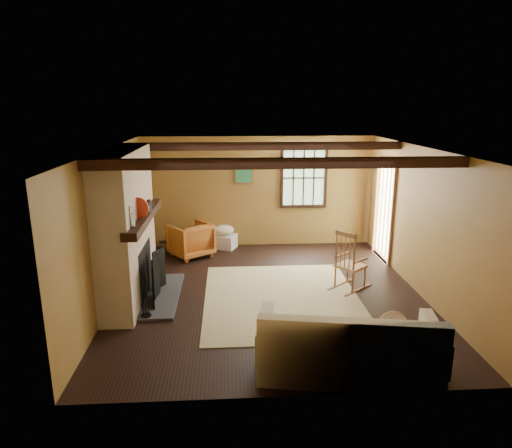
{
  "coord_description": "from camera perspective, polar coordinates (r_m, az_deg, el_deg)",
  "views": [
    {
      "loc": [
        -0.64,
        -7.01,
        3.08
      ],
      "look_at": [
        -0.18,
        0.4,
        1.1
      ],
      "focal_mm": 32.0,
      "sensor_mm": 36.0,
      "label": 1
    }
  ],
  "objects": [
    {
      "name": "rug",
      "position": [
        7.52,
        3.25,
        -9.26
      ],
      "size": [
        2.5,
        3.0,
        0.01
      ],
      "primitive_type": "cube",
      "color": "tan",
      "rests_on": "ground"
    },
    {
      "name": "room_envelope",
      "position": [
        7.46,
        3.18,
        3.72
      ],
      "size": [
        5.02,
        5.52,
        2.44
      ],
      "color": "olive",
      "rests_on": "ground"
    },
    {
      "name": "firewood_pile",
      "position": [
        10.12,
        -10.2,
        -2.36
      ],
      "size": [
        0.64,
        0.12,
        0.23
      ],
      "color": "#533623",
      "rests_on": "ground"
    },
    {
      "name": "ground",
      "position": [
        7.69,
        1.58,
        -8.72
      ],
      "size": [
        5.5,
        5.5,
        0.0
      ],
      "primitive_type": "plane",
      "color": "black",
      "rests_on": "ground"
    },
    {
      "name": "fireplace",
      "position": [
        7.45,
        -15.67,
        -1.03
      ],
      "size": [
        1.02,
        2.3,
        2.4
      ],
      "color": "#AE6C43",
      "rests_on": "ground"
    },
    {
      "name": "rocking_chair",
      "position": [
        7.89,
        11.6,
        -4.95
      ],
      "size": [
        0.83,
        0.78,
        1.04
      ],
      "rotation": [
        0.0,
        0.0,
        2.27
      ],
      "color": "tan",
      "rests_on": "ground"
    },
    {
      "name": "sofa",
      "position": [
        5.6,
        11.47,
        -15.19
      ],
      "size": [
        2.21,
        1.26,
        0.84
      ],
      "rotation": [
        0.0,
        0.0,
        -0.17
      ],
      "color": "silver",
      "rests_on": "ground"
    },
    {
      "name": "armchair",
      "position": [
        9.49,
        -8.17,
        -1.95
      ],
      "size": [
        1.06,
        1.07,
        0.7
      ],
      "primitive_type": "imported",
      "rotation": [
        0.0,
        0.0,
        -2.53
      ],
      "color": "#BF6026",
      "rests_on": "ground"
    },
    {
      "name": "basket_pillow",
      "position": [
        9.93,
        -4.05,
        -0.74
      ],
      "size": [
        0.53,
        0.49,
        0.22
      ],
      "primitive_type": "ellipsoid",
      "rotation": [
        0.0,
        0.0,
        -0.4
      ],
      "color": "silver",
      "rests_on": "laundry_basket"
    },
    {
      "name": "laundry_basket",
      "position": [
        10.0,
        -4.03,
        -2.16
      ],
      "size": [
        0.61,
        0.54,
        0.3
      ],
      "primitive_type": "cube",
      "rotation": [
        0.0,
        0.0,
        -0.4
      ],
      "color": "silver",
      "rests_on": "ground"
    }
  ]
}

